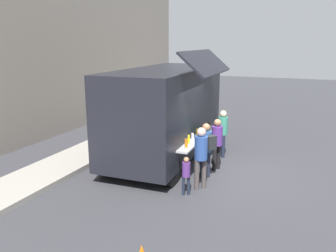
{
  "coord_description": "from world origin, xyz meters",
  "views": [
    {
      "loc": [
        -9.66,
        -2.51,
        3.83
      ],
      "look_at": [
        -0.1,
        1.48,
        1.3
      ],
      "focal_mm": 36.87,
      "sensor_mm": 36.0,
      "label": 1
    }
  ],
  "objects_px": {
    "food_truck_main": "(167,110)",
    "customer_mid_with_backpack": "(206,145)",
    "customer_extra_browsing": "(223,129)",
    "child_near_queue": "(186,172)",
    "customer_front_ordering": "(217,140)",
    "customer_rear_waiting": "(201,153)",
    "trash_bin": "(152,116)"
  },
  "relations": [
    {
      "from": "customer_mid_with_backpack",
      "to": "child_near_queue",
      "type": "xyz_separation_m",
      "value": [
        -1.28,
        0.15,
        -0.38
      ]
    },
    {
      "from": "trash_bin",
      "to": "customer_mid_with_backpack",
      "type": "bearing_deg",
      "value": -141.16
    },
    {
      "from": "food_truck_main",
      "to": "customer_front_ordering",
      "type": "height_order",
      "value": "food_truck_main"
    },
    {
      "from": "trash_bin",
      "to": "customer_front_ordering",
      "type": "xyz_separation_m",
      "value": [
        -4.29,
        -4.19,
        0.43
      ]
    },
    {
      "from": "customer_front_ordering",
      "to": "customer_mid_with_backpack",
      "type": "relative_size",
      "value": 0.99
    },
    {
      "from": "customer_front_ordering",
      "to": "customer_rear_waiting",
      "type": "xyz_separation_m",
      "value": [
        -1.56,
        0.02,
        0.06
      ]
    },
    {
      "from": "trash_bin",
      "to": "customer_rear_waiting",
      "type": "bearing_deg",
      "value": -144.53
    },
    {
      "from": "food_truck_main",
      "to": "child_near_queue",
      "type": "height_order",
      "value": "food_truck_main"
    },
    {
      "from": "food_truck_main",
      "to": "customer_extra_browsing",
      "type": "distance_m",
      "value": 2.0
    },
    {
      "from": "food_truck_main",
      "to": "customer_mid_with_backpack",
      "type": "bearing_deg",
      "value": -128.55
    },
    {
      "from": "food_truck_main",
      "to": "trash_bin",
      "type": "relative_size",
      "value": 5.74
    },
    {
      "from": "customer_rear_waiting",
      "to": "customer_mid_with_backpack",
      "type": "bearing_deg",
      "value": -41.53
    },
    {
      "from": "customer_extra_browsing",
      "to": "trash_bin",
      "type": "bearing_deg",
      "value": -70.74
    },
    {
      "from": "trash_bin",
      "to": "customer_front_ordering",
      "type": "relative_size",
      "value": 0.65
    },
    {
      "from": "customer_rear_waiting",
      "to": "customer_extra_browsing",
      "type": "relative_size",
      "value": 1.05
    },
    {
      "from": "child_near_queue",
      "to": "customer_mid_with_backpack",
      "type": "bearing_deg",
      "value": -38.99
    },
    {
      "from": "food_truck_main",
      "to": "child_near_queue",
      "type": "relative_size",
      "value": 5.81
    },
    {
      "from": "customer_extra_browsing",
      "to": "child_near_queue",
      "type": "distance_m",
      "value": 3.37
    },
    {
      "from": "trash_bin",
      "to": "child_near_queue",
      "type": "height_order",
      "value": "trash_bin"
    },
    {
      "from": "customer_front_ordering",
      "to": "customer_rear_waiting",
      "type": "distance_m",
      "value": 1.56
    },
    {
      "from": "customer_extra_browsing",
      "to": "child_near_queue",
      "type": "xyz_separation_m",
      "value": [
        -3.35,
        0.1,
        -0.35
      ]
    },
    {
      "from": "customer_front_ordering",
      "to": "customer_rear_waiting",
      "type": "relative_size",
      "value": 0.94
    },
    {
      "from": "trash_bin",
      "to": "child_near_queue",
      "type": "distance_m",
      "value": 7.49
    },
    {
      "from": "food_truck_main",
      "to": "customer_mid_with_backpack",
      "type": "height_order",
      "value": "food_truck_main"
    },
    {
      "from": "food_truck_main",
      "to": "customer_front_ordering",
      "type": "relative_size",
      "value": 3.73
    },
    {
      "from": "customer_mid_with_backpack",
      "to": "food_truck_main",
      "type": "bearing_deg",
      "value": 0.47
    },
    {
      "from": "trash_bin",
      "to": "customer_front_ordering",
      "type": "distance_m",
      "value": 6.02
    },
    {
      "from": "customer_front_ordering",
      "to": "child_near_queue",
      "type": "xyz_separation_m",
      "value": [
        -2.07,
        0.24,
        -0.34
      ]
    },
    {
      "from": "trash_bin",
      "to": "child_near_queue",
      "type": "xyz_separation_m",
      "value": [
        -6.37,
        -3.95,
        0.09
      ]
    },
    {
      "from": "customer_mid_with_backpack",
      "to": "customer_front_ordering",
      "type": "bearing_deg",
      "value": -59.64
    },
    {
      "from": "customer_front_ordering",
      "to": "food_truck_main",
      "type": "bearing_deg",
      "value": 2.94
    },
    {
      "from": "customer_extra_browsing",
      "to": "food_truck_main",
      "type": "bearing_deg",
      "value": -10.82
    }
  ]
}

